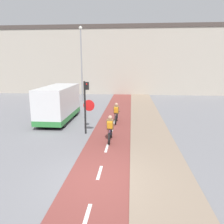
# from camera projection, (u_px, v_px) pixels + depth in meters

# --- Properties ---
(ground_plane) EXTENTS (120.00, 120.00, 0.00)m
(ground_plane) POSITION_uv_depth(u_px,v_px,m) (98.00, 180.00, 8.01)
(ground_plane) COLOR gray
(bike_lane) EXTENTS (2.35, 60.00, 0.02)m
(bike_lane) POSITION_uv_depth(u_px,v_px,m) (98.00, 179.00, 8.01)
(bike_lane) COLOR brown
(bike_lane) RESTS_ON ground_plane
(sidewalk_strip) EXTENTS (2.40, 60.00, 0.05)m
(sidewalk_strip) POSITION_uv_depth(u_px,v_px,m) (163.00, 182.00, 7.80)
(sidewalk_strip) COLOR gray
(sidewalk_strip) RESTS_ON ground_plane
(building_row_background) EXTENTS (60.00, 5.20, 9.03)m
(building_row_background) POSITION_uv_depth(u_px,v_px,m) (123.00, 60.00, 30.92)
(building_row_background) COLOR #B2A899
(building_row_background) RESTS_ON ground_plane
(traffic_light_pole) EXTENTS (0.67, 0.25, 3.16)m
(traffic_light_pole) POSITION_uv_depth(u_px,v_px,m) (86.00, 102.00, 12.81)
(traffic_light_pole) COLOR black
(traffic_light_pole) RESTS_ON ground_plane
(street_lamp_far) EXTENTS (0.36, 0.36, 7.89)m
(street_lamp_far) POSITION_uv_depth(u_px,v_px,m) (81.00, 58.00, 23.11)
(street_lamp_far) COLOR gray
(street_lamp_far) RESTS_ON ground_plane
(cyclist_near) EXTENTS (0.46, 1.74, 1.45)m
(cyclist_near) POSITION_uv_depth(u_px,v_px,m) (110.00, 129.00, 11.80)
(cyclist_near) COLOR black
(cyclist_near) RESTS_ON ground_plane
(cyclist_far) EXTENTS (0.46, 1.68, 1.45)m
(cyclist_far) POSITION_uv_depth(u_px,v_px,m) (116.00, 113.00, 15.46)
(cyclist_far) COLOR black
(cyclist_far) RESTS_ON ground_plane
(van) EXTENTS (1.92, 5.05, 2.54)m
(van) POSITION_uv_depth(u_px,v_px,m) (59.00, 104.00, 15.90)
(van) COLOR silver
(van) RESTS_ON ground_plane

